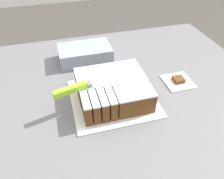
{
  "coord_description": "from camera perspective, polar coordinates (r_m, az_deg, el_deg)",
  "views": [
    {
      "loc": [
        -0.18,
        -0.67,
        1.5
      ],
      "look_at": [
        -0.0,
        -0.04,
        0.95
      ],
      "focal_mm": 35.0,
      "sensor_mm": 36.0,
      "label": 1
    }
  ],
  "objects": [
    {
      "name": "knife",
      "position": [
        0.8,
        -7.95,
        0.82
      ],
      "size": [
        0.35,
        0.11,
        0.02
      ],
      "rotation": [
        0.0,
        0.0,
        0.26
      ],
      "color": "silver",
      "rests_on": "cake"
    },
    {
      "name": "countertop",
      "position": [
        1.26,
        -0.3,
        -16.55
      ],
      "size": [
        1.4,
        1.1,
        0.9
      ],
      "color": "slate",
      "rests_on": "ground_plane"
    },
    {
      "name": "brownie",
      "position": [
        1.01,
        16.96,
        2.52
      ],
      "size": [
        0.04,
        0.04,
        0.02
      ],
      "color": "brown",
      "rests_on": "paper_napkin"
    },
    {
      "name": "paper_napkin",
      "position": [
        1.02,
        16.83,
        1.98
      ],
      "size": [
        0.12,
        0.12,
        0.01
      ],
      "color": "white",
      "rests_on": "countertop"
    },
    {
      "name": "storage_box",
      "position": [
        1.12,
        -7.03,
        9.33
      ],
      "size": [
        0.26,
        0.16,
        0.07
      ],
      "color": "#8C99B2",
      "rests_on": "countertop"
    },
    {
      "name": "cake_board",
      "position": [
        0.89,
        -0.0,
        -2.28
      ],
      "size": [
        0.33,
        0.31,
        0.01
      ],
      "color": "white",
      "rests_on": "countertop"
    },
    {
      "name": "cake",
      "position": [
        0.86,
        0.14,
        0.15
      ],
      "size": [
        0.27,
        0.25,
        0.09
      ],
      "color": "brown",
      "rests_on": "cake_board"
    }
  ]
}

